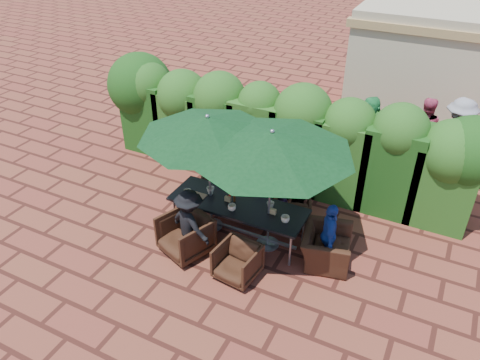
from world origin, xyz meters
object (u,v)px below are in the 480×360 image
at_px(chair_far_mid, 254,197).
at_px(dining_table, 238,207).
at_px(chair_near_left, 185,233).
at_px(chair_far_left, 221,185).
at_px(chair_end_right, 327,242).
at_px(umbrella_right, 272,143).
at_px(umbrella_left, 208,127).
at_px(chair_near_right, 237,261).
at_px(chair_far_right, 293,208).

bearing_deg(chair_far_mid, dining_table, 86.75).
bearing_deg(chair_far_mid, chair_near_left, 63.87).
xyz_separation_m(chair_far_left, chair_end_right, (2.61, -0.84, 0.03)).
height_order(chair_near_left, chair_end_right, chair_end_right).
distance_m(umbrella_right, chair_near_left, 2.36).
distance_m(chair_far_left, chair_far_mid, 0.81).
height_order(umbrella_left, chair_near_right, umbrella_left).
distance_m(chair_far_right, chair_near_left, 2.24).
xyz_separation_m(chair_far_right, chair_near_right, (-0.30, -1.86, -0.01)).
bearing_deg(chair_near_right, dining_table, 122.70).
relative_size(dining_table, chair_near_right, 3.72).
xyz_separation_m(chair_far_left, chair_far_mid, (0.80, -0.07, -0.04)).
xyz_separation_m(umbrella_left, chair_near_left, (-0.05, -0.88, -1.79)).
bearing_deg(umbrella_right, chair_far_mid, 129.48).
height_order(chair_near_left, chair_near_right, chair_near_left).
bearing_deg(umbrella_left, chair_near_left, -92.94).
xyz_separation_m(chair_near_right, chair_end_right, (1.25, 1.08, 0.07)).
relative_size(umbrella_left, umbrella_right, 0.88).
distance_m(umbrella_left, chair_far_left, 2.04).
xyz_separation_m(dining_table, chair_far_mid, (-0.05, 0.83, -0.32)).
bearing_deg(chair_far_mid, umbrella_right, 122.64).
bearing_deg(chair_end_right, chair_near_left, 98.84).
relative_size(dining_table, chair_far_left, 3.33).
bearing_deg(chair_near_right, chair_far_right, 87.32).
bearing_deg(chair_far_mid, chair_far_right, 173.88).
xyz_separation_m(chair_far_mid, chair_end_right, (1.80, -0.77, 0.07)).
xyz_separation_m(chair_far_mid, chair_near_right, (0.56, -1.85, -0.00)).
distance_m(umbrella_right, chair_near_right, 2.12).
height_order(umbrella_right, chair_far_left, umbrella_right).
xyz_separation_m(chair_far_left, chair_near_left, (0.21, -1.77, 0.03)).
relative_size(umbrella_left, chair_near_left, 2.99).
relative_size(chair_far_left, chair_far_mid, 1.12).
height_order(chair_far_left, chair_near_right, chair_far_left).
height_order(dining_table, umbrella_right, umbrella_right).
bearing_deg(chair_near_left, dining_table, 74.25).
bearing_deg(umbrella_right, dining_table, 179.36).
bearing_deg(chair_near_left, chair_far_left, 117.83).
height_order(umbrella_right, chair_far_mid, umbrella_right).
relative_size(dining_table, chair_far_right, 3.63).
relative_size(chair_far_mid, chair_far_right, 0.98).
bearing_deg(chair_far_right, umbrella_right, 58.70).
bearing_deg(chair_far_right, umbrella_left, 9.89).
bearing_deg(chair_near_right, chair_end_right, 47.21).
xyz_separation_m(chair_far_mid, chair_far_right, (0.85, 0.01, 0.01)).
distance_m(chair_near_left, chair_near_right, 1.16).
bearing_deg(umbrella_left, umbrella_right, -1.05).
xyz_separation_m(umbrella_left, chair_far_mid, (0.55, 0.82, -1.86)).
height_order(umbrella_left, chair_far_mid, umbrella_left).
bearing_deg(chair_far_mid, umbrella_left, 49.31).
distance_m(umbrella_left, chair_near_left, 1.99).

